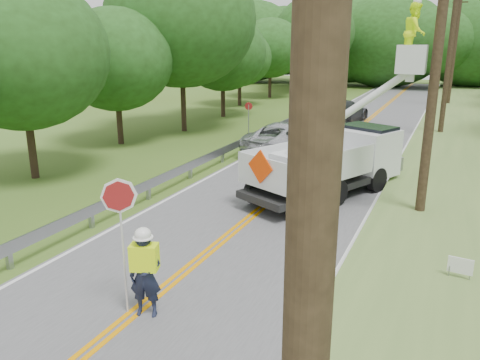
% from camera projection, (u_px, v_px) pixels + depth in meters
% --- Properties ---
extents(ground, '(140.00, 140.00, 0.00)m').
position_uv_depth(ground, '(116.00, 329.00, 9.47)').
color(ground, '#435B19').
rests_on(ground, ground).
extents(road, '(7.20, 96.00, 0.03)m').
position_uv_depth(road, '(312.00, 166.00, 21.69)').
color(road, '#525154').
rests_on(road, ground).
extents(guardrail, '(0.18, 48.00, 0.77)m').
position_uv_depth(guardrail, '(241.00, 143.00, 23.93)').
color(guardrail, gray).
rests_on(guardrail, ground).
extents(utility_poles, '(1.60, 43.30, 10.00)m').
position_uv_depth(utility_poles, '(447.00, 47.00, 20.85)').
color(utility_poles, black).
rests_on(utility_poles, ground).
extents(treeline_left, '(10.06, 55.99, 10.74)m').
position_uv_depth(treeline_left, '(242.00, 39.00, 37.23)').
color(treeline_left, '#332319').
rests_on(treeline_left, ground).
extents(treeline_horizon, '(57.73, 14.69, 11.25)m').
position_uv_depth(treeline_horizon, '(414.00, 41.00, 56.88)').
color(treeline_horizon, '#1F4014').
rests_on(treeline_horizon, ground).
extents(flagger, '(1.10, 0.65, 2.95)m').
position_uv_depth(flagger, '(144.00, 269.00, 9.66)').
color(flagger, '#191E33').
rests_on(flagger, road).
extents(bucket_truck, '(5.50, 6.99, 6.60)m').
position_uv_depth(bucket_truck, '(346.00, 154.00, 17.52)').
color(bucket_truck, black).
rests_on(bucket_truck, road).
extents(suv_silver, '(3.65, 6.05, 1.57)m').
position_uv_depth(suv_silver, '(288.00, 137.00, 24.15)').
color(suv_silver, silver).
rests_on(suv_silver, road).
extents(suv_darkgrey, '(3.14, 5.81, 1.60)m').
position_uv_depth(suv_darkgrey, '(342.00, 111.00, 33.10)').
color(suv_darkgrey, '#3C3D43').
rests_on(suv_darkgrey, road).
extents(stop_sign_permanent, '(0.46, 0.09, 2.18)m').
position_uv_depth(stop_sign_permanent, '(249.00, 116.00, 27.15)').
color(stop_sign_permanent, gray).
rests_on(stop_sign_permanent, ground).
extents(yard_sign, '(0.55, 0.09, 0.79)m').
position_uv_depth(yard_sign, '(460.00, 267.00, 10.82)').
color(yard_sign, white).
rests_on(yard_sign, ground).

